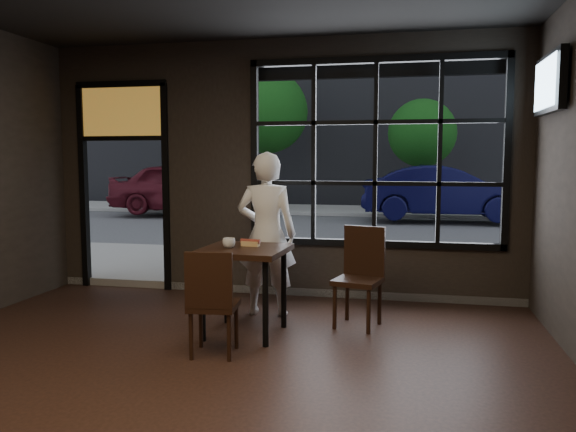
% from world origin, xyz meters
% --- Properties ---
extents(floor, '(6.00, 7.00, 0.02)m').
position_xyz_m(floor, '(0.00, 0.00, -0.01)').
color(floor, black).
rests_on(floor, ground).
extents(window_frame, '(3.06, 0.12, 2.28)m').
position_xyz_m(window_frame, '(1.20, 3.50, 1.80)').
color(window_frame, black).
rests_on(window_frame, ground).
extents(stained_transom, '(1.20, 0.06, 0.70)m').
position_xyz_m(stained_transom, '(-2.10, 3.50, 2.35)').
color(stained_transom, orange).
rests_on(stained_transom, ground).
extents(street_asphalt, '(60.00, 41.00, 0.04)m').
position_xyz_m(street_asphalt, '(0.00, 24.00, -0.02)').
color(street_asphalt, '#545456').
rests_on(street_asphalt, ground).
extents(building_across, '(28.00, 12.00, 15.00)m').
position_xyz_m(building_across, '(0.00, 23.00, 7.50)').
color(building_across, '#5B5956').
rests_on(building_across, ground).
extents(cafe_table, '(0.85, 0.85, 0.87)m').
position_xyz_m(cafe_table, '(0.03, 1.86, 0.44)').
color(cafe_table, black).
rests_on(cafe_table, floor).
extents(chair_near, '(0.45, 0.45, 0.95)m').
position_xyz_m(chair_near, '(-0.07, 1.25, 0.47)').
color(chair_near, black).
rests_on(chair_near, floor).
extents(chair_window, '(0.54, 0.54, 1.03)m').
position_xyz_m(chair_window, '(1.10, 2.34, 0.51)').
color(chair_window, black).
rests_on(chair_window, floor).
extents(man, '(0.68, 0.47, 1.81)m').
position_xyz_m(man, '(0.07, 2.61, 0.90)').
color(man, white).
rests_on(man, floor).
extents(hotdog, '(0.21, 0.10, 0.06)m').
position_xyz_m(hotdog, '(0.07, 1.96, 0.90)').
color(hotdog, tan).
rests_on(hotdog, cafe_table).
extents(cup, '(0.15, 0.15, 0.10)m').
position_xyz_m(cup, '(-0.11, 1.81, 0.91)').
color(cup, silver).
rests_on(cup, cafe_table).
extents(tv, '(0.11, 0.99, 0.58)m').
position_xyz_m(tv, '(2.93, 2.64, 2.46)').
color(tv, black).
rests_on(tv, wall_right).
extents(navy_car, '(4.45, 1.64, 1.46)m').
position_xyz_m(navy_car, '(2.60, 12.40, 0.83)').
color(navy_car, black).
rests_on(navy_car, street_asphalt).
extents(maroon_car, '(4.61, 2.11, 1.53)m').
position_xyz_m(maroon_car, '(-4.94, 12.59, 0.87)').
color(maroon_car, '#50111B').
rests_on(maroon_car, street_asphalt).
extents(tree_left, '(2.70, 2.70, 4.61)m').
position_xyz_m(tree_left, '(-2.94, 14.68, 3.25)').
color(tree_left, '#332114').
rests_on(tree_left, street_asphalt).
extents(tree_right, '(2.10, 2.10, 3.58)m').
position_xyz_m(tree_right, '(2.03, 14.62, 2.52)').
color(tree_right, '#332114').
rests_on(tree_right, street_asphalt).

